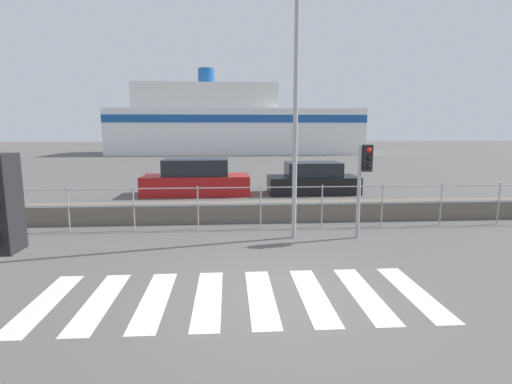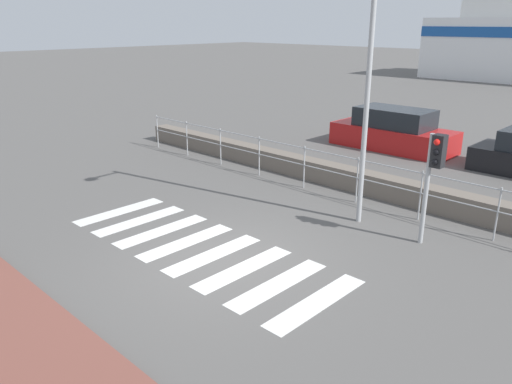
% 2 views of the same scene
% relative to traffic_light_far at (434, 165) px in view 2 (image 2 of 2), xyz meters
% --- Properties ---
extents(ground_plane, '(160.00, 160.00, 0.00)m').
position_rel_traffic_light_far_xyz_m(ground_plane, '(-2.57, -3.54, -1.79)').
color(ground_plane, '#565451').
extents(sidewalk_brick, '(24.00, 1.80, 0.12)m').
position_rel_traffic_light_far_xyz_m(sidewalk_brick, '(-2.57, -7.64, -1.73)').
color(sidewalk_brick, brown).
rests_on(sidewalk_brick, ground_plane).
extents(crosswalk, '(6.75, 2.40, 0.01)m').
position_rel_traffic_light_far_xyz_m(crosswalk, '(-3.39, -3.54, -1.79)').
color(crosswalk, silver).
rests_on(crosswalk, ground_plane).
extents(seawall, '(19.91, 0.55, 0.60)m').
position_rel_traffic_light_far_xyz_m(seawall, '(-2.57, 2.11, -1.49)').
color(seawall, '#6B6056').
rests_on(seawall, ground_plane).
extents(harbor_fence, '(17.96, 0.04, 1.24)m').
position_rel_traffic_light_far_xyz_m(harbor_fence, '(-2.57, 1.23, -0.98)').
color(harbor_fence, '#9EA0A3').
rests_on(harbor_fence, ground_plane).
extents(traffic_light_far, '(0.34, 0.32, 2.44)m').
position_rel_traffic_light_far_xyz_m(traffic_light_far, '(0.00, 0.00, 0.00)').
color(traffic_light_far, '#9EA0A3').
rests_on(traffic_light_far, ground_plane).
extents(streetlamp, '(0.32, 1.26, 6.69)m').
position_rel_traffic_light_far_xyz_m(streetlamp, '(-1.78, -0.08, 2.31)').
color(streetlamp, '#9EA0A3').
rests_on(streetlamp, ground_plane).
extents(parked_car_red, '(4.58, 1.79, 1.54)m').
position_rel_traffic_light_far_xyz_m(parked_car_red, '(-4.89, 7.27, -1.14)').
color(parked_car_red, '#B21919').
rests_on(parked_car_red, ground_plane).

